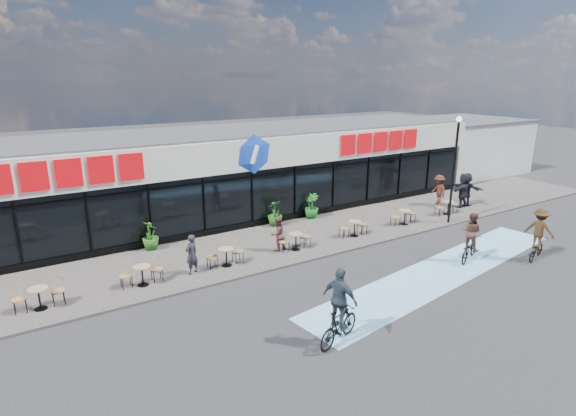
{
  "coord_description": "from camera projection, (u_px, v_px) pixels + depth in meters",
  "views": [
    {
      "loc": [
        -9.71,
        -12.07,
        7.39
      ],
      "look_at": [
        -0.09,
        3.5,
        1.96
      ],
      "focal_mm": 28.0,
      "sensor_mm": 36.0,
      "label": 1
    }
  ],
  "objects": [
    {
      "name": "pedestrian_b",
      "position": [
        466.0,
        189.0,
        25.96
      ],
      "size": [
        0.95,
        1.86,
        1.92
      ],
      "primitive_type": "imported",
      "rotation": [
        0.0,
        0.0,
        1.8
      ],
      "color": "black",
      "rests_on": "sidewalk"
    },
    {
      "name": "sidewalk",
      "position": [
        278.0,
        243.0,
        20.5
      ],
      "size": [
        44.0,
        5.0,
        0.1
      ],
      "primitive_type": "cube",
      "color": "#5E5753",
      "rests_on": "ground"
    },
    {
      "name": "ground",
      "position": [
        339.0,
        280.0,
        16.84
      ],
      "size": [
        120.0,
        120.0,
        0.0
      ],
      "primitive_type": "plane",
      "color": "#28282B",
      "rests_on": "ground"
    },
    {
      "name": "bike_lane",
      "position": [
        443.0,
        271.0,
        17.63
      ],
      "size": [
        14.17,
        4.13,
        0.01
      ],
      "primitive_type": "cube",
      "rotation": [
        0.0,
        0.0,
        0.14
      ],
      "color": "#7FC4F0",
      "rests_on": "ground"
    },
    {
      "name": "bistro_set_4",
      "position": [
        295.0,
        239.0,
        19.48
      ],
      "size": [
        1.54,
        0.62,
        0.9
      ],
      "color": "tan",
      "rests_on": "sidewalk"
    },
    {
      "name": "pedestrian_c",
      "position": [
        463.0,
        190.0,
        25.6
      ],
      "size": [
        1.88,
        0.75,
        1.98
      ],
      "primitive_type": "imported",
      "rotation": [
        0.0,
        0.0,
        3.24
      ],
      "color": "black",
      "rests_on": "sidewalk"
    },
    {
      "name": "bistro_set_1",
      "position": [
        39.0,
        295.0,
        14.52
      ],
      "size": [
        1.54,
        0.62,
        0.9
      ],
      "color": "tan",
      "rests_on": "sidewalk"
    },
    {
      "name": "bistro_set_3",
      "position": [
        225.0,
        254.0,
        17.83
      ],
      "size": [
        1.54,
        0.62,
        0.9
      ],
      "color": "tan",
      "rests_on": "sidewalk"
    },
    {
      "name": "patron_right",
      "position": [
        278.0,
        234.0,
        19.27
      ],
      "size": [
        0.82,
        0.69,
        1.49
      ],
      "primitive_type": "imported",
      "rotation": [
        0.0,
        0.0,
        3.32
      ],
      "color": "brown",
      "rests_on": "sidewalk"
    },
    {
      "name": "cyclist_a",
      "position": [
        538.0,
        237.0,
        18.53
      ],
      "size": [
        1.73,
        1.26,
        2.2
      ],
      "color": "black",
      "rests_on": "ground"
    },
    {
      "name": "bistro_set_2",
      "position": [
        142.0,
        273.0,
        16.17
      ],
      "size": [
        1.54,
        0.62,
        0.9
      ],
      "color": "tan",
      "rests_on": "sidewalk"
    },
    {
      "name": "cyclist_c",
      "position": [
        339.0,
        313.0,
        12.65
      ],
      "size": [
        1.89,
        1.19,
        2.33
      ],
      "color": "black",
      "rests_on": "ground"
    },
    {
      "name": "bistro_set_5",
      "position": [
        353.0,
        226.0,
        21.14
      ],
      "size": [
        1.54,
        0.62,
        0.9
      ],
      "color": "tan",
      "rests_on": "sidewalk"
    },
    {
      "name": "cyclist_b",
      "position": [
        470.0,
        242.0,
        18.46
      ],
      "size": [
        1.95,
        1.27,
        2.06
      ],
      "color": "black",
      "rests_on": "ground"
    },
    {
      "name": "bistro_set_6",
      "position": [
        403.0,
        215.0,
        22.79
      ],
      "size": [
        1.54,
        0.62,
        0.9
      ],
      "color": "tan",
      "rests_on": "sidewalk"
    },
    {
      "name": "lamp_post",
      "position": [
        455.0,
        161.0,
        22.28
      ],
      "size": [
        0.28,
        0.28,
        5.39
      ],
      "color": "black",
      "rests_on": "sidewalk"
    },
    {
      "name": "patron_left",
      "position": [
        192.0,
        254.0,
        16.99
      ],
      "size": [
        0.67,
        0.58,
        1.56
      ],
      "primitive_type": "imported",
      "rotation": [
        0.0,
        0.0,
        3.57
      ],
      "color": "#23222B",
      "rests_on": "sidewalk"
    },
    {
      "name": "pedestrian_a",
      "position": [
        439.0,
        190.0,
        26.08
      ],
      "size": [
        0.94,
        1.28,
        1.77
      ],
      "primitive_type": "imported",
      "rotation": [
        0.0,
        0.0,
        -1.84
      ],
      "color": "#462219",
      "rests_on": "sidewalk"
    },
    {
      "name": "building",
      "position": [
        227.0,
        172.0,
        24.27
      ],
      "size": [
        30.6,
        6.57,
        4.75
      ],
      "color": "black",
      "rests_on": "ground"
    },
    {
      "name": "bistro_set_7",
      "position": [
        447.0,
        206.0,
        24.45
      ],
      "size": [
        1.54,
        0.62,
        0.9
      ],
      "color": "tan",
      "rests_on": "sidewalk"
    },
    {
      "name": "potted_plant_mid",
      "position": [
        311.0,
        206.0,
        23.69
      ],
      "size": [
        0.98,
        0.98,
        1.33
      ],
      "primitive_type": "imported",
      "rotation": [
        0.0,
        0.0,
        5.12
      ],
      "color": "#1A5C1C",
      "rests_on": "sidewalk"
    },
    {
      "name": "neighbour_building",
      "position": [
        459.0,
        145.0,
        35.56
      ],
      "size": [
        9.2,
        7.2,
        4.11
      ],
      "color": "white",
      "rests_on": "ground"
    },
    {
      "name": "potted_plant_right",
      "position": [
        275.0,
        213.0,
        22.51
      ],
      "size": [
        0.93,
        0.93,
        1.31
      ],
      "primitive_type": "imported",
      "rotation": [
        0.0,
        0.0,
        3.46
      ],
      "color": "#1F5016",
      "rests_on": "sidewalk"
    },
    {
      "name": "potted_plant_left",
      "position": [
        150.0,
        235.0,
        19.42
      ],
      "size": [
        0.9,
        0.9,
        1.29
      ],
      "primitive_type": "imported",
      "rotation": [
        0.0,
        0.0,
        1.86
      ],
      "color": "#255919",
      "rests_on": "sidewalk"
    }
  ]
}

